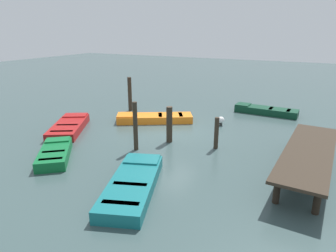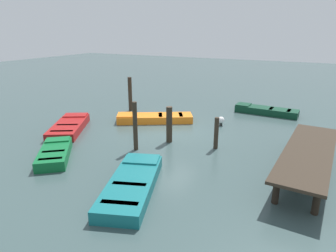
# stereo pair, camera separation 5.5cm
# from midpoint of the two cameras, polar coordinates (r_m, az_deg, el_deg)

# --- Properties ---
(ground_plane) EXTENTS (80.00, 80.00, 0.00)m
(ground_plane) POSITION_cam_midpoint_polar(r_m,az_deg,el_deg) (14.96, -0.11, -1.27)
(ground_plane) COLOR #384C4C
(dock_segment) EXTENTS (6.18, 1.92, 0.95)m
(dock_segment) POSITION_cam_midpoint_polar(r_m,az_deg,el_deg) (11.52, 25.31, -4.69)
(dock_segment) COLOR #33281E
(dock_segment) RESTS_ON ground_plane
(rowboat_red) EXTENTS (3.75, 2.94, 0.46)m
(rowboat_red) POSITION_cam_midpoint_polar(r_m,az_deg,el_deg) (16.06, -18.58, -0.06)
(rowboat_red) COLOR maroon
(rowboat_red) RESTS_ON ground_plane
(rowboat_teal) EXTENTS (4.09, 2.59, 0.46)m
(rowboat_teal) POSITION_cam_midpoint_polar(r_m,az_deg,el_deg) (9.80, -6.96, -10.98)
(rowboat_teal) COLOR #14666B
(rowboat_teal) RESTS_ON ground_plane
(rowboat_orange) EXTENTS (3.11, 4.19, 0.46)m
(rowboat_orange) POSITION_cam_midpoint_polar(r_m,az_deg,el_deg) (16.69, -2.80, 1.55)
(rowboat_orange) COLOR orange
(rowboat_orange) RESTS_ON ground_plane
(rowboat_green) EXTENTS (2.74, 2.51, 0.46)m
(rowboat_green) POSITION_cam_midpoint_polar(r_m,az_deg,el_deg) (12.80, -21.05, -4.93)
(rowboat_green) COLOR #0F602D
(rowboat_green) RESTS_ON ground_plane
(rowboat_dark_green) EXTENTS (1.16, 3.72, 0.46)m
(rowboat_dark_green) POSITION_cam_midpoint_polar(r_m,az_deg,el_deg) (19.20, 18.15, 2.87)
(rowboat_dark_green) COLOR #0C3823
(rowboat_dark_green) RESTS_ON ground_plane
(mooring_piling_far_left) EXTENTS (0.28, 0.28, 1.67)m
(mooring_piling_far_left) POSITION_cam_midpoint_polar(r_m,az_deg,el_deg) (13.48, 0.14, 0.27)
(mooring_piling_far_left) COLOR #33281E
(mooring_piling_far_left) RESTS_ON ground_plane
(mooring_piling_center) EXTENTS (0.24, 0.24, 2.14)m
(mooring_piling_center) POSITION_cam_midpoint_polar(r_m,az_deg,el_deg) (18.96, -7.43, 6.09)
(mooring_piling_center) COLOR #33281E
(mooring_piling_center) RESTS_ON ground_plane
(mooring_piling_mid_right) EXTENTS (0.19, 0.19, 1.40)m
(mooring_piling_mid_right) POSITION_cam_midpoint_polar(r_m,az_deg,el_deg) (12.95, 9.17, -1.36)
(mooring_piling_mid_right) COLOR #33281E
(mooring_piling_mid_right) RESTS_ON ground_plane
(mooring_piling_far_right) EXTENTS (0.19, 0.19, 2.12)m
(mooring_piling_far_right) POSITION_cam_midpoint_polar(r_m,az_deg,el_deg) (12.59, -6.41, -0.07)
(mooring_piling_far_right) COLOR #33281E
(mooring_piling_far_right) RESTS_ON ground_plane
(marker_buoy) EXTENTS (0.36, 0.36, 0.48)m
(marker_buoy) POSITION_cam_midpoint_polar(r_m,az_deg,el_deg) (16.27, 10.05, 1.11)
(marker_buoy) COLOR #262626
(marker_buoy) RESTS_ON ground_plane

